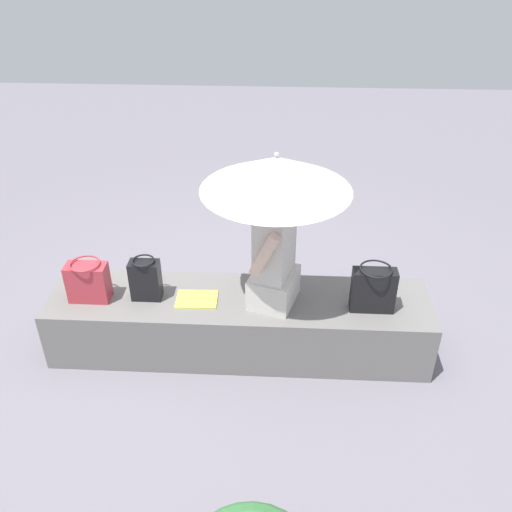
# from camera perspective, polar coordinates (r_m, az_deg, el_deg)

# --- Properties ---
(ground_plane) EXTENTS (14.00, 14.00, 0.00)m
(ground_plane) POSITION_cam_1_polar(r_m,az_deg,el_deg) (4.03, -1.71, -9.43)
(ground_plane) COLOR slate
(stone_bench) EXTENTS (2.63, 0.60, 0.44)m
(stone_bench) POSITION_cam_1_polar(r_m,az_deg,el_deg) (3.89, -1.76, -7.00)
(stone_bench) COLOR slate
(stone_bench) RESTS_ON ground
(person_seated) EXTENTS (0.37, 0.51, 0.90)m
(person_seated) POSITION_cam_1_polar(r_m,az_deg,el_deg) (3.51, 1.94, 0.40)
(person_seated) COLOR beige
(person_seated) RESTS_ON stone_bench
(parasol) EXTENTS (0.93, 0.93, 1.06)m
(parasol) POSITION_cam_1_polar(r_m,az_deg,el_deg) (3.29, 2.13, 8.63)
(parasol) COLOR #B7B7BC
(parasol) RESTS_ON stone_bench
(handbag_black) EXTENTS (0.27, 0.20, 0.29)m
(handbag_black) POSITION_cam_1_polar(r_m,az_deg,el_deg) (3.83, -17.19, -2.57)
(handbag_black) COLOR #B2333D
(handbag_black) RESTS_ON stone_bench
(tote_bag_canvas) EXTENTS (0.20, 0.15, 0.31)m
(tote_bag_canvas) POSITION_cam_1_polar(r_m,az_deg,el_deg) (3.74, -11.51, -2.42)
(tote_bag_canvas) COLOR black
(tote_bag_canvas) RESTS_ON stone_bench
(shoulder_bag_spare) EXTENTS (0.29, 0.21, 0.33)m
(shoulder_bag_spare) POSITION_cam_1_polar(r_m,az_deg,el_deg) (3.64, 12.19, -3.42)
(shoulder_bag_spare) COLOR black
(shoulder_bag_spare) RESTS_ON stone_bench
(magazine) EXTENTS (0.29, 0.21, 0.01)m
(magazine) POSITION_cam_1_polar(r_m,az_deg,el_deg) (3.75, -6.22, -4.52)
(magazine) COLOR #EAE04C
(magazine) RESTS_ON stone_bench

